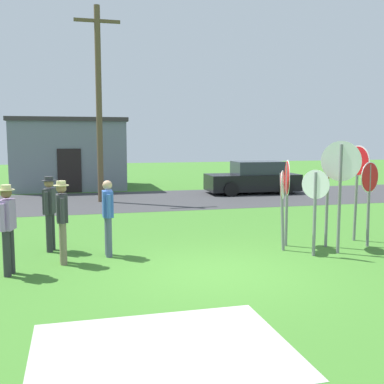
{
  "coord_description": "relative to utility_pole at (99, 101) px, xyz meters",
  "views": [
    {
      "loc": [
        -2.61,
        -8.47,
        2.62
      ],
      "look_at": [
        0.2,
        2.48,
        1.3
      ],
      "focal_mm": 43.72,
      "sensor_mm": 36.0,
      "label": 1
    }
  ],
  "objects": [
    {
      "name": "person_in_teal",
      "position": [
        -0.37,
        -9.03,
        -3.12
      ],
      "size": [
        0.23,
        0.57,
        1.69
      ],
      "color": "#4C5670",
      "rests_on": "ground"
    },
    {
      "name": "stop_sign_tallest",
      "position": [
        5.75,
        -9.66,
        -2.68
      ],
      "size": [
        0.68,
        0.32,
        2.05
      ],
      "color": "slate",
      "rests_on": "ground"
    },
    {
      "name": "stop_sign_nearest",
      "position": [
        3.58,
        -9.5,
        -2.82
      ],
      "size": [
        0.39,
        0.58,
        1.87
      ],
      "color": "slate",
      "rests_on": "ground"
    },
    {
      "name": "stop_sign_center_cluster",
      "position": [
        4.78,
        -9.43,
        -2.45
      ],
      "size": [
        0.41,
        0.72,
        2.35
      ],
      "color": "slate",
      "rests_on": "ground"
    },
    {
      "name": "utility_pole",
      "position": [
        0.0,
        0.0,
        0.0
      ],
      "size": [
        1.8,
        0.24,
        7.78
      ],
      "color": "brown",
      "rests_on": "ground"
    },
    {
      "name": "building_background",
      "position": [
        -1.25,
        5.9,
        -2.27
      ],
      "size": [
        5.66,
        4.85,
        3.6
      ],
      "color": "slate",
      "rests_on": "ground"
    },
    {
      "name": "ground_plane",
      "position": [
        1.51,
        -10.87,
        -4.07
      ],
      "size": [
        80.0,
        80.0,
        0.0
      ],
      "primitive_type": "plane",
      "color": "#3D7528"
    },
    {
      "name": "street_asphalt",
      "position": [
        1.51,
        0.04,
        -4.07
      ],
      "size": [
        60.0,
        6.4,
        0.01
      ],
      "primitive_type": "cube",
      "color": "#38383A",
      "rests_on": "ground"
    },
    {
      "name": "stop_sign_rear_left",
      "position": [
        4.05,
        -10.15,
        -2.79
      ],
      "size": [
        0.4,
        0.52,
        1.92
      ],
      "color": "slate",
      "rests_on": "ground"
    },
    {
      "name": "stop_sign_rear_right",
      "position": [
        5.85,
        -8.99,
        -2.41
      ],
      "size": [
        0.19,
        0.76,
        2.43
      ],
      "color": "slate",
      "rests_on": "ground"
    },
    {
      "name": "person_in_dark_shirt",
      "position": [
        -1.34,
        -9.43,
        -3.09
      ],
      "size": [
        0.32,
        0.57,
        1.74
      ],
      "color": "#7A6B56",
      "rests_on": "ground"
    },
    {
      "name": "person_with_sunhat",
      "position": [
        -2.33,
        -10.02,
        -3.09
      ],
      "size": [
        0.32,
        0.56,
        1.74
      ],
      "color": "#2D2D33",
      "rests_on": "ground"
    },
    {
      "name": "stop_sign_far_back",
      "position": [
        4.71,
        -10.07,
        -2.3
      ],
      "size": [
        0.64,
        0.64,
        2.55
      ],
      "color": "slate",
      "rests_on": "ground"
    },
    {
      "name": "person_in_blue",
      "position": [
        -1.64,
        -8.23,
        -3.09
      ],
      "size": [
        0.32,
        0.56,
        1.74
      ],
      "color": "#2D2D33",
      "rests_on": "ground"
    },
    {
      "name": "stop_sign_leaning_right",
      "position": [
        3.88,
        -9.11,
        -2.64
      ],
      "size": [
        0.28,
        0.81,
        2.09
      ],
      "color": "slate",
      "rests_on": "ground"
    },
    {
      "name": "concrete_path",
      "position": [
        -0.08,
        -13.9,
        -4.07
      ],
      "size": [
        3.2,
        2.4,
        0.01
      ],
      "primitive_type": "cube",
      "color": "#ADAAA3",
      "rests_on": "ground"
    },
    {
      "name": "parked_car_on_street",
      "position": [
        7.17,
        1.22,
        -3.38
      ],
      "size": [
        4.35,
        2.12,
        1.51
      ],
      "color": "black",
      "rests_on": "ground"
    }
  ]
}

